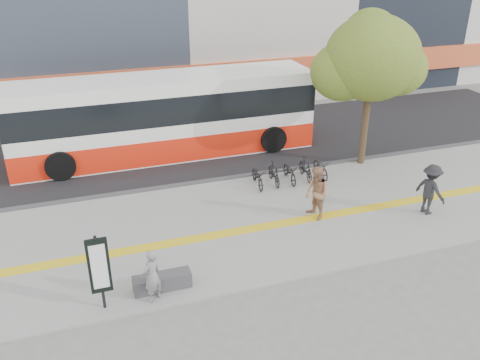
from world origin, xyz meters
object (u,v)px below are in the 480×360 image
object	(u,v)px
pedestrian_dark	(430,189)
seated_woman	(152,276)
pedestrian_tan	(317,193)
bus	(165,118)
signboard	(99,267)
bench	(162,282)
street_tree	(370,59)

from	to	relation	value
pedestrian_dark	seated_woman	bearing A→B (deg)	85.47
seated_woman	pedestrian_tan	bearing A→B (deg)	169.49
bus	pedestrian_dark	distance (m)	11.38
signboard	pedestrian_dark	world-z (taller)	signboard
pedestrian_tan	pedestrian_dark	xyz separation A→B (m)	(3.91, -0.94, -0.02)
bench	pedestrian_dark	size ratio (longest dim) A/B	0.87
pedestrian_tan	seated_woman	bearing A→B (deg)	-77.27
street_tree	pedestrian_tan	xyz separation A→B (m)	(-4.00, -3.81, -3.49)
signboard	pedestrian_tan	world-z (taller)	signboard
street_tree	bus	size ratio (longest dim) A/B	0.48
bench	seated_woman	bearing A→B (deg)	-127.45
bench	seated_woman	world-z (taller)	seated_woman
seated_woman	street_tree	bearing A→B (deg)	178.74
bus	pedestrian_tan	distance (m)	8.38
bench	signboard	bearing A→B (deg)	-169.19
signboard	street_tree	distance (m)	13.40
signboard	street_tree	size ratio (longest dim) A/B	0.35
street_tree	seated_woman	size ratio (longest dim) A/B	4.03
bench	bus	xyz separation A→B (m)	(2.08, 9.70, 1.40)
bench	pedestrian_tan	bearing A→B (deg)	20.95
street_tree	seated_woman	world-z (taller)	street_tree
pedestrian_dark	signboard	bearing A→B (deg)	83.93
seated_woman	pedestrian_tan	distance (m)	6.63
street_tree	pedestrian_dark	world-z (taller)	street_tree
signboard	bus	distance (m)	10.67
bus	seated_woman	size ratio (longest dim) A/B	8.37
seated_woman	pedestrian_tan	size ratio (longest dim) A/B	0.83
signboard	bus	world-z (taller)	bus
pedestrian_tan	pedestrian_dark	distance (m)	4.02
street_tree	seated_woman	bearing A→B (deg)	-147.52
bench	pedestrian_tan	distance (m)	6.23
seated_woman	signboard	bearing A→B (deg)	-37.92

